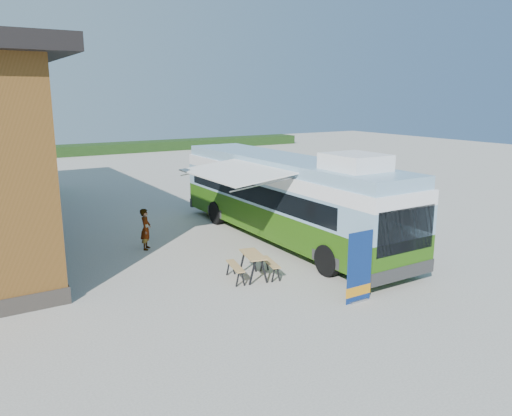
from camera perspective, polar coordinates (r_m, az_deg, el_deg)
ground at (r=17.91m, az=0.38°, el=-6.47°), size 100.00×100.00×0.00m
hedge at (r=55.28m, az=-13.68°, el=6.80°), size 40.00×3.00×1.00m
bus at (r=20.47m, az=3.44°, el=1.49°), size 2.79×12.99×3.99m
awning at (r=18.94m, az=-1.47°, el=3.63°), size 3.02×4.93×0.56m
banner at (r=14.83m, az=11.71°, el=-7.34°), size 0.93×0.18×2.13m
picnic_table at (r=16.41m, az=-0.37°, el=-5.97°), size 1.73×1.61×0.84m
person_a at (r=19.89m, az=-12.49°, el=-2.36°), size 0.64×0.71×1.63m
person_b at (r=24.84m, az=-23.39°, el=0.12°), size 1.12×1.09×1.82m
slurry_tanker at (r=33.03m, az=-25.64°, el=3.25°), size 3.03×5.10×2.02m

